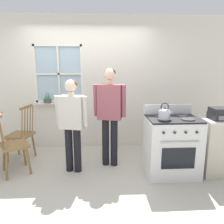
# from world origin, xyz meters

# --- Properties ---
(ground_plane) EXTENTS (16.00, 16.00, 0.00)m
(ground_plane) POSITION_xyz_m (0.00, 0.00, 0.00)
(ground_plane) COLOR #B2AD9E
(wall_back) EXTENTS (6.40, 0.16, 2.70)m
(wall_back) POSITION_xyz_m (0.03, 1.40, 1.34)
(wall_back) COLOR silver
(wall_back) RESTS_ON ground_plane
(chair_by_window) EXTENTS (0.56, 0.56, 1.02)m
(chair_by_window) POSITION_xyz_m (-1.16, 0.22, 0.47)
(chair_by_window) COLOR olive
(chair_by_window) RESTS_ON ground_plane
(chair_near_wall) EXTENTS (0.48, 0.49, 1.02)m
(chair_near_wall) POSITION_xyz_m (-1.21, 0.74, 0.47)
(chair_near_wall) COLOR olive
(chair_near_wall) RESTS_ON ground_plane
(person_elderly_left) EXTENTS (0.54, 0.29, 1.51)m
(person_elderly_left) POSITION_xyz_m (-0.21, 0.23, 0.90)
(person_elderly_left) COLOR black
(person_elderly_left) RESTS_ON ground_plane
(person_teen_center) EXTENTS (0.55, 0.29, 1.67)m
(person_teen_center) POSITION_xyz_m (0.40, 0.43, 1.00)
(person_teen_center) COLOR black
(person_teen_center) RESTS_ON ground_plane
(stove) EXTENTS (0.80, 0.68, 1.08)m
(stove) POSITION_xyz_m (1.36, 0.07, 0.47)
(stove) COLOR silver
(stove) RESTS_ON ground_plane
(kettle) EXTENTS (0.21, 0.17, 0.25)m
(kettle) POSITION_xyz_m (1.18, -0.06, 1.02)
(kettle) COLOR #B7B7BC
(kettle) RESTS_ON stove
(potted_plant) EXTENTS (0.15, 0.15, 0.24)m
(potted_plant) POSITION_xyz_m (-0.83, 1.31, 1.03)
(potted_plant) COLOR #42474C
(potted_plant) RESTS_ON wall_back
(side_counter) EXTENTS (0.55, 0.50, 0.90)m
(side_counter) POSITION_xyz_m (2.11, 0.06, 0.45)
(side_counter) COLOR beige
(side_counter) RESTS_ON ground_plane
(stereo) EXTENTS (0.34, 0.29, 0.18)m
(stereo) POSITION_xyz_m (2.11, 0.04, 0.99)
(stereo) COLOR #232326
(stereo) RESTS_ON side_counter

